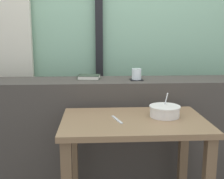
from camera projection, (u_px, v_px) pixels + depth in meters
The scene contains 10 objects.
outdoor_backdrop at pixel (113, 17), 2.79m from camera, with size 4.80×0.08×2.80m, color #84B293.
curtain_left_panel at pixel (0, 34), 2.66m from camera, with size 0.56×0.06×2.50m, color beige.
window_divider_post at pixel (99, 28), 2.73m from camera, with size 0.07×0.05×2.60m, color black.
dark_console_ledge at pixel (116, 132), 2.45m from camera, with size 2.80×0.38×0.89m, color #423D38.
breakfast_table at pixel (134, 140), 1.88m from camera, with size 0.92×0.59×0.72m.
coaster_square at pixel (136, 80), 2.34m from camera, with size 0.10×0.10×0.01m, color black.
juice_glass at pixel (137, 75), 2.33m from camera, with size 0.08×0.08×0.09m.
closed_book at pixel (89, 77), 2.39m from camera, with size 0.19×0.16×0.03m.
soup_bowl at pixel (165, 111), 1.90m from camera, with size 0.20×0.20×0.16m.
fork_utensil at pixel (117, 120), 1.83m from camera, with size 0.02×0.17×0.01m, color silver.
Camera 1 is at (-0.17, -1.77, 1.28)m, focal length 46.76 mm.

